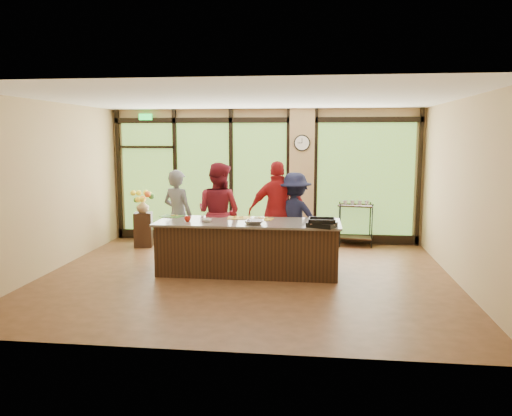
% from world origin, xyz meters
% --- Properties ---
extents(floor, '(7.00, 7.00, 0.00)m').
position_xyz_m(floor, '(0.00, 0.00, 0.00)').
color(floor, '#4D2F1B').
rests_on(floor, ground).
extents(ceiling, '(7.00, 7.00, 0.00)m').
position_xyz_m(ceiling, '(0.00, 0.00, 3.00)').
color(ceiling, white).
rests_on(ceiling, back_wall).
extents(back_wall, '(7.00, 0.00, 7.00)m').
position_xyz_m(back_wall, '(0.00, 3.00, 1.50)').
color(back_wall, tan).
rests_on(back_wall, floor).
extents(left_wall, '(0.00, 6.00, 6.00)m').
position_xyz_m(left_wall, '(-3.50, 0.00, 1.50)').
color(left_wall, tan).
rests_on(left_wall, floor).
extents(right_wall, '(0.00, 6.00, 6.00)m').
position_xyz_m(right_wall, '(3.50, 0.00, 1.50)').
color(right_wall, tan).
rests_on(right_wall, floor).
extents(window_wall, '(6.90, 0.12, 3.00)m').
position_xyz_m(window_wall, '(0.16, 2.95, 1.39)').
color(window_wall, tan).
rests_on(window_wall, floor).
extents(island_base, '(3.10, 1.00, 0.88)m').
position_xyz_m(island_base, '(0.00, 0.30, 0.44)').
color(island_base, black).
rests_on(island_base, floor).
extents(countertop, '(3.20, 1.10, 0.04)m').
position_xyz_m(countertop, '(0.00, 0.30, 0.90)').
color(countertop, slate).
rests_on(countertop, island_base).
extents(wall_clock, '(0.36, 0.04, 0.36)m').
position_xyz_m(wall_clock, '(0.85, 2.87, 2.25)').
color(wall_clock, black).
rests_on(wall_clock, window_wall).
extents(cook_left, '(0.76, 0.64, 1.77)m').
position_xyz_m(cook_left, '(-1.45, 0.97, 0.88)').
color(cook_left, slate).
rests_on(cook_left, floor).
extents(cook_midleft, '(1.14, 1.04, 1.91)m').
position_xyz_m(cook_midleft, '(-0.66, 0.98, 0.95)').
color(cook_midleft, maroon).
rests_on(cook_midleft, floor).
extents(cook_midright, '(1.18, 0.59, 1.93)m').
position_xyz_m(cook_midright, '(0.46, 1.13, 0.97)').
color(cook_midright, '#A7191C').
rests_on(cook_midright, floor).
extents(cook_right, '(1.22, 0.86, 1.72)m').
position_xyz_m(cook_right, '(0.78, 1.16, 0.86)').
color(cook_right, '#171933').
rests_on(cook_right, floor).
extents(roasting_pan, '(0.53, 0.48, 0.08)m').
position_xyz_m(roasting_pan, '(1.27, -0.11, 0.96)').
color(roasting_pan, black).
rests_on(roasting_pan, countertop).
extents(mixing_bowl, '(0.31, 0.31, 0.08)m').
position_xyz_m(mixing_bowl, '(0.16, 0.01, 0.96)').
color(mixing_bowl, silver).
rests_on(mixing_bowl, countertop).
extents(cutting_board_left, '(0.44, 0.36, 0.01)m').
position_xyz_m(cutting_board_left, '(-1.48, 0.66, 0.93)').
color(cutting_board_left, '#4C8C32').
rests_on(cutting_board_left, countertop).
extents(cutting_board_center, '(0.43, 0.34, 0.01)m').
position_xyz_m(cutting_board_center, '(-0.21, 0.63, 0.93)').
color(cutting_board_center, gold).
rests_on(cutting_board_center, countertop).
extents(cutting_board_right, '(0.40, 0.32, 0.01)m').
position_xyz_m(cutting_board_right, '(0.23, 0.55, 0.93)').
color(cutting_board_right, gold).
rests_on(cutting_board_right, countertop).
extents(prep_bowl_near, '(0.22, 0.22, 0.05)m').
position_xyz_m(prep_bowl_near, '(-0.70, 0.15, 0.95)').
color(prep_bowl_near, white).
rests_on(prep_bowl_near, countertop).
extents(prep_bowl_mid, '(0.16, 0.16, 0.04)m').
position_xyz_m(prep_bowl_mid, '(0.04, 0.05, 0.94)').
color(prep_bowl_mid, white).
rests_on(prep_bowl_mid, countertop).
extents(prep_bowl_far, '(0.17, 0.17, 0.03)m').
position_xyz_m(prep_bowl_far, '(0.14, 0.57, 0.94)').
color(prep_bowl_far, white).
rests_on(prep_bowl_far, countertop).
extents(red_ramekin, '(0.14, 0.14, 0.09)m').
position_xyz_m(red_ramekin, '(-1.05, 0.15, 0.96)').
color(red_ramekin, red).
rests_on(red_ramekin, countertop).
extents(flower_stand, '(0.45, 0.45, 0.75)m').
position_xyz_m(flower_stand, '(-2.56, 2.13, 0.38)').
color(flower_stand, black).
rests_on(flower_stand, floor).
extents(flower_vase, '(0.35, 0.35, 0.28)m').
position_xyz_m(flower_vase, '(-2.56, 2.13, 0.89)').
color(flower_vase, '#9C7C55').
rests_on(flower_vase, flower_stand).
extents(bar_cart, '(0.81, 0.56, 1.01)m').
position_xyz_m(bar_cart, '(2.04, 2.75, 0.61)').
color(bar_cart, black).
rests_on(bar_cart, floor).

